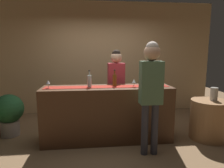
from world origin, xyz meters
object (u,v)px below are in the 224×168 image
(bartender, at_px, (116,81))
(potted_plant_tall, at_px, (9,112))
(round_side_table, at_px, (209,119))
(wine_glass_mid_counter, at_px, (134,81))
(vase_on_side_table, at_px, (214,94))
(wine_bottle_amber, at_px, (115,80))
(wine_bottle_clear, at_px, (89,81))
(customer_sipping, at_px, (151,86))
(wine_glass_near_customer, at_px, (48,82))

(bartender, distance_m, potted_plant_tall, 2.19)
(round_side_table, bearing_deg, bartender, 156.43)
(wine_glass_mid_counter, relative_size, bartender, 0.09)
(wine_glass_mid_counter, xyz_separation_m, potted_plant_tall, (-2.34, 0.51, -0.64))
(vase_on_side_table, bearing_deg, bartender, 156.67)
(wine_bottle_amber, xyz_separation_m, bartender, (0.10, 0.52, -0.09))
(wine_bottle_clear, bearing_deg, wine_bottle_amber, 7.93)
(bartender, bearing_deg, wine_bottle_clear, 44.41)
(bartender, bearing_deg, customer_sipping, 105.82)
(wine_glass_near_customer, xyz_separation_m, round_side_table, (2.92, -0.11, -0.74))
(wine_glass_near_customer, relative_size, customer_sipping, 0.08)
(wine_bottle_clear, relative_size, bartender, 0.18)
(round_side_table, distance_m, potted_plant_tall, 3.82)
(bartender, xyz_separation_m, vase_on_side_table, (1.71, -0.74, -0.17))
(vase_on_side_table, xyz_separation_m, potted_plant_tall, (-3.83, 0.58, -0.39))
(wine_bottle_clear, bearing_deg, vase_on_side_table, -3.92)
(wine_bottle_clear, relative_size, wine_glass_near_customer, 2.10)
(wine_bottle_amber, relative_size, wine_glass_near_customer, 2.10)
(customer_sipping, bearing_deg, bartender, 108.45)
(wine_bottle_clear, bearing_deg, bartender, 46.53)
(bartender, bearing_deg, wine_glass_near_customer, 23.99)
(round_side_table, relative_size, potted_plant_tall, 0.90)
(wine_bottle_clear, relative_size, round_side_table, 0.41)
(wine_glass_near_customer, xyz_separation_m, bartender, (1.26, 0.62, -0.09))
(customer_sipping, bearing_deg, wine_glass_mid_counter, 107.22)
(wine_glass_near_customer, bearing_deg, wine_glass_mid_counter, -1.94)
(customer_sipping, bearing_deg, round_side_table, 19.87)
(wine_bottle_amber, xyz_separation_m, customer_sipping, (0.48, -0.66, -0.00))
(bartender, bearing_deg, potted_plant_tall, 2.18)
(bartender, height_order, potted_plant_tall, bartender)
(wine_bottle_clear, bearing_deg, potted_plant_tall, 164.77)
(wine_bottle_clear, bearing_deg, wine_glass_mid_counter, -6.08)
(wine_glass_mid_counter, relative_size, potted_plant_tall, 0.18)
(wine_glass_near_customer, height_order, customer_sipping, customer_sipping)
(wine_bottle_clear, bearing_deg, customer_sipping, -32.39)
(wine_bottle_clear, distance_m, wine_glass_mid_counter, 0.79)
(bartender, bearing_deg, wine_bottle_amber, 77.22)
(wine_bottle_clear, distance_m, customer_sipping, 1.11)
(wine_glass_mid_counter, distance_m, customer_sipping, 0.53)
(wine_bottle_amber, xyz_separation_m, vase_on_side_table, (1.81, -0.22, -0.26))
(customer_sipping, relative_size, round_side_table, 2.41)
(wine_bottle_amber, relative_size, round_side_table, 0.41)
(round_side_table, distance_m, vase_on_side_table, 0.49)
(wine_bottle_clear, distance_m, potted_plant_tall, 1.74)
(bartender, relative_size, customer_sipping, 0.93)
(customer_sipping, bearing_deg, potted_plant_tall, 158.31)
(bartender, xyz_separation_m, round_side_table, (1.66, -0.73, -0.66))
(wine_glass_near_customer, height_order, potted_plant_tall, wine_glass_near_customer)
(round_side_table, height_order, potted_plant_tall, potted_plant_tall)
(customer_sipping, height_order, vase_on_side_table, customer_sipping)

